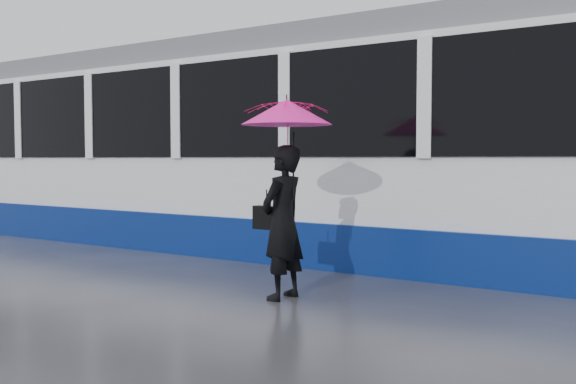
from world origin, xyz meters
The scene contains 6 objects.
ground centered at (0.00, 0.00, 0.00)m, with size 90.00×90.00×0.00m, color #28282D.
rails centered at (0.00, 2.50, 0.01)m, with size 34.00×1.51×0.02m.
tram centered at (2.36, 2.50, 1.64)m, with size 26.00×2.56×3.35m.
woman centered at (0.99, -0.46, 0.81)m, with size 0.59×0.39×1.62m, color black.
umbrella centered at (1.04, -0.46, 1.77)m, with size 0.97×0.97×1.09m.
handbag centered at (0.77, -0.44, 0.85)m, with size 0.29×0.13×0.43m.
Camera 1 is at (4.72, -6.02, 1.48)m, focal length 40.00 mm.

